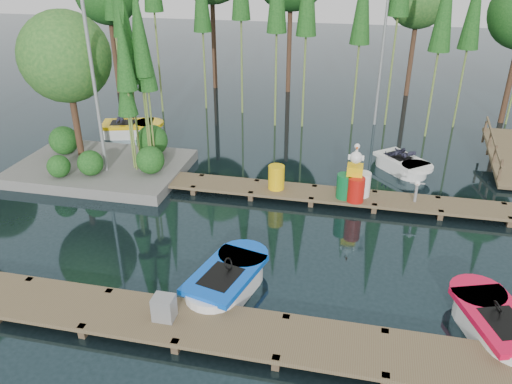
% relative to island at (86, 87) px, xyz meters
% --- Properties ---
extents(ground_plane, '(90.00, 90.00, 0.00)m').
position_rel_island_xyz_m(ground_plane, '(6.30, -3.29, -3.18)').
color(ground_plane, '#1A2B30').
extents(near_dock, '(18.00, 1.50, 0.50)m').
position_rel_island_xyz_m(near_dock, '(6.30, -7.79, -2.95)').
color(near_dock, brown).
rests_on(near_dock, ground).
extents(far_dock, '(15.00, 1.20, 0.50)m').
position_rel_island_xyz_m(far_dock, '(7.30, -0.79, -2.95)').
color(far_dock, brown).
rests_on(far_dock, ground).
extents(island, '(6.20, 4.20, 6.75)m').
position_rel_island_xyz_m(island, '(0.00, 0.00, 0.00)').
color(island, slate).
rests_on(island, ground).
extents(lamp_island, '(0.30, 0.30, 7.25)m').
position_rel_island_xyz_m(lamp_island, '(0.80, -0.79, 1.08)').
color(lamp_island, gray).
rests_on(lamp_island, ground).
extents(lamp_rear, '(0.30, 0.30, 7.25)m').
position_rel_island_xyz_m(lamp_rear, '(10.30, 7.71, 1.08)').
color(lamp_rear, gray).
rests_on(lamp_rear, ground).
extents(ramp, '(1.50, 3.94, 1.49)m').
position_rel_island_xyz_m(ramp, '(15.30, 3.21, -2.60)').
color(ramp, brown).
rests_on(ramp, ground).
extents(boat_blue, '(1.95, 3.10, 0.97)m').
position_rel_island_xyz_m(boat_blue, '(6.80, -6.17, -2.90)').
color(boat_blue, white).
rests_on(boat_blue, ground).
extents(boat_red, '(2.10, 3.04, 0.94)m').
position_rel_island_xyz_m(boat_red, '(12.96, -6.44, -2.91)').
color(boat_red, white).
rests_on(boat_red, ground).
extents(boat_yellow_far, '(3.12, 2.06, 1.44)m').
position_rel_island_xyz_m(boat_yellow_far, '(-0.48, 3.80, -2.88)').
color(boat_yellow_far, white).
rests_on(boat_yellow_far, ground).
extents(boat_white_far, '(2.49, 2.65, 1.19)m').
position_rel_island_xyz_m(boat_white_far, '(11.33, 2.34, -2.92)').
color(boat_white_far, white).
rests_on(boat_white_far, ground).
extents(utility_cabinet, '(0.47, 0.39, 0.57)m').
position_rel_island_xyz_m(utility_cabinet, '(5.83, -7.79, -2.60)').
color(utility_cabinet, gray).
rests_on(utility_cabinet, near_dock).
extents(yellow_barrel, '(0.55, 0.55, 0.82)m').
position_rel_island_xyz_m(yellow_barrel, '(7.06, -0.79, -2.47)').
color(yellow_barrel, yellow).
rests_on(yellow_barrel, far_dock).
extents(drum_cluster, '(1.08, 0.99, 1.86)m').
position_rel_island_xyz_m(drum_cluster, '(9.65, -0.94, -2.34)').
color(drum_cluster, '#0B652E').
rests_on(drum_cluster, far_dock).
extents(seagull_post, '(0.47, 0.25, 0.75)m').
position_rel_island_xyz_m(seagull_post, '(11.60, -0.79, -2.38)').
color(seagull_post, gray).
rests_on(seagull_post, far_dock).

